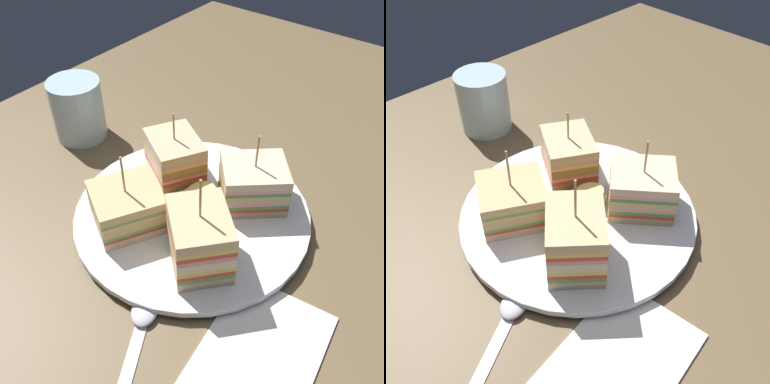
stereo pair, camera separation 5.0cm
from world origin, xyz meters
The scene contains 10 objects.
ground_plane centered at (0.00, 0.00, -0.90)cm, with size 123.96×83.57×1.80cm, color brown.
plate centered at (0.00, 0.00, 0.88)cm, with size 27.87×27.87×1.45cm.
sandwich_wedge_0 centered at (5.81, -4.63, 3.81)cm, with size 9.96×9.77×9.42cm.
sandwich_wedge_1 centered at (5.37, 5.15, 4.80)cm, with size 9.32×9.45×11.30cm.
sandwich_wedge_2 centered at (-5.90, 4.53, 4.08)cm, with size 9.74×9.86×9.44cm.
sandwich_wedge_3 centered at (-4.27, -6.08, 4.08)cm, with size 8.86×9.44×8.95cm.
chip_pile centered at (-1.01, -0.52, 2.45)cm, with size 7.44×6.70×2.59cm.
spoon centered at (14.59, 5.08, 0.41)cm, with size 13.25×8.24×1.00cm.
napkin centered at (9.72, 15.48, 0.25)cm, with size 14.40×10.32×0.50cm, color white.
drinking_glass centered at (-3.82, -23.87, 3.76)cm, with size 7.49×7.49×8.80cm.
Camera 2 is at (25.68, 26.31, 38.27)cm, focal length 40.92 mm.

